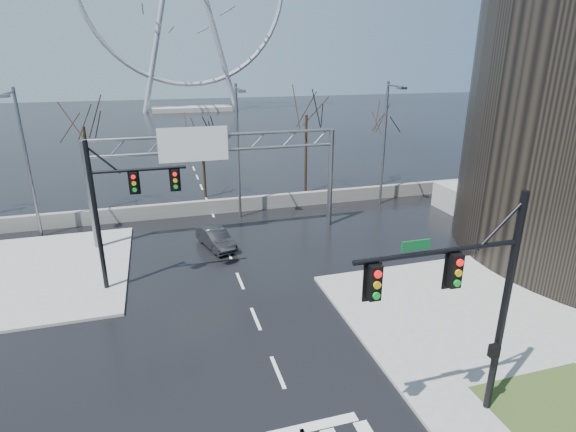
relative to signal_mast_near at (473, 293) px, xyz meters
name	(u,v)px	position (x,y,z in m)	size (l,w,h in m)	color
ground	(278,372)	(-5.14, 4.04, -4.87)	(260.00, 260.00, 0.00)	black
sidewalk_right_ext	(463,307)	(4.86, 6.04, -4.80)	(12.00, 10.00, 0.15)	gray
sidewalk_far	(37,274)	(-16.14, 16.04, -4.80)	(10.00, 12.00, 0.15)	gray
grass_strip	(567,411)	(3.86, -0.96, -4.72)	(5.00, 4.00, 0.02)	#2D3C19
barrier_wall	(212,207)	(-5.14, 24.04, -4.32)	(52.00, 0.50, 1.10)	slate
signal_mast_near	(473,293)	(0.00, 0.00, 0.00)	(5.52, 0.41, 8.00)	black
signal_mast_far	(118,202)	(-11.01, 13.00, -0.04)	(4.72, 0.41, 8.00)	black
sign_gantry	(212,163)	(-5.52, 19.00, 0.31)	(16.36, 0.40, 7.60)	slate
streetlight_left	(24,153)	(-17.14, 22.20, 1.01)	(0.50, 2.55, 10.00)	slate
streetlight_mid	(238,142)	(-3.14, 22.20, 1.01)	(0.50, 2.55, 10.00)	slate
streetlight_right	(387,135)	(8.86, 22.20, 1.01)	(0.50, 2.55, 10.00)	slate
tree_left	(85,137)	(-14.14, 27.54, 1.10)	(3.75, 3.75, 7.50)	black
tree_center	(202,139)	(-5.14, 28.54, 0.30)	(3.25, 3.25, 6.50)	black
tree_right	(306,124)	(3.86, 27.54, 1.34)	(3.90, 3.90, 7.80)	black
tree_far_right	(385,129)	(11.86, 28.04, 0.54)	(3.40, 3.40, 6.80)	black
car	(216,238)	(-5.76, 17.13, -4.25)	(1.33, 3.81, 1.25)	black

